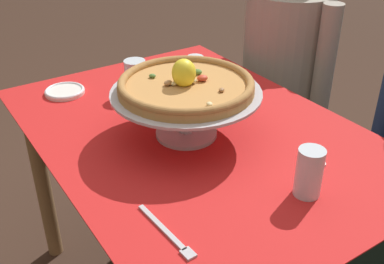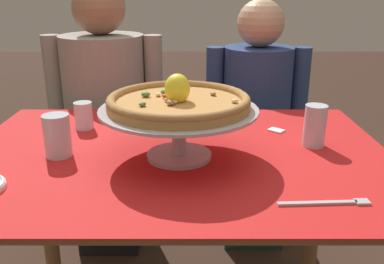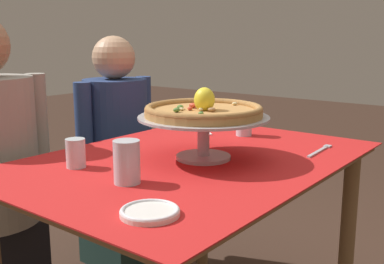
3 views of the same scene
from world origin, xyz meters
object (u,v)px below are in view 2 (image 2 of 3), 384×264
object	(u,v)px
diner_left	(106,122)
water_glass_side_right	(314,129)
diner_right	(254,133)
water_glass_back_left	(83,117)
pizza	(178,101)
pizza_stand	(178,121)
sugar_packet	(276,130)
dinner_fork	(328,203)
water_glass_side_left	(57,139)

from	to	relation	value
diner_left	water_glass_side_right	bearing A→B (deg)	-40.62
diner_left	diner_right	distance (m)	0.70
water_glass_back_left	diner_left	xyz separation A→B (m)	(-0.03, 0.49, -0.18)
pizza	water_glass_side_right	bearing A→B (deg)	12.63
pizza	water_glass_side_right	size ratio (longest dim) A/B	3.06
pizza_stand	diner_left	world-z (taller)	diner_left
water_glass_back_left	diner_right	world-z (taller)	diner_right
sugar_packet	diner_right	world-z (taller)	diner_right
water_glass_back_left	diner_right	bearing A→B (deg)	38.94
sugar_packet	pizza	bearing A→B (deg)	-144.74
water_glass_back_left	dinner_fork	size ratio (longest dim) A/B	0.44
pizza_stand	water_glass_back_left	bearing A→B (deg)	142.59
pizza	water_glass_side_left	world-z (taller)	pizza
water_glass_side_right	water_glass_side_left	xyz separation A→B (m)	(-0.75, -0.08, -0.00)
water_glass_side_left	diner_left	xyz separation A→B (m)	(-0.01, 0.73, -0.19)
water_glass_side_left	sugar_packet	size ratio (longest dim) A/B	2.44
dinner_fork	diner_left	distance (m)	1.24
diner_left	diner_right	xyz separation A→B (m)	(0.69, 0.05, -0.07)
dinner_fork	diner_left	xyz separation A→B (m)	(-0.70, 1.01, -0.14)
water_glass_side_left	water_glass_back_left	bearing A→B (deg)	86.69
water_glass_back_left	dinner_fork	world-z (taller)	water_glass_back_left
dinner_fork	pizza	bearing A→B (deg)	141.90
pizza_stand	water_glass_side_left	xyz separation A→B (m)	(-0.34, 0.01, -0.06)
diner_right	water_glass_back_left	bearing A→B (deg)	-141.06
water_glass_side_right	diner_left	xyz separation A→B (m)	(-0.76, 0.65, -0.19)
pizza_stand	diner_left	distance (m)	0.86
pizza	dinner_fork	xyz separation A→B (m)	(0.34, -0.27, -0.16)
pizza_stand	pizza	distance (m)	0.06
water_glass_back_left	diner_left	distance (m)	0.52
pizza	sugar_packet	distance (m)	0.42
water_glass_side_right	sugar_packet	xyz separation A→B (m)	(-0.09, 0.13, -0.05)
sugar_packet	diner_right	size ratio (longest dim) A/B	0.04
water_glass_side_left	diner_left	bearing A→B (deg)	91.14
water_glass_back_left	sugar_packet	xyz separation A→B (m)	(0.65, -0.03, -0.04)
water_glass_side_left	sugar_packet	bearing A→B (deg)	17.99
dinner_fork	diner_left	bearing A→B (deg)	124.65
pizza	sugar_packet	bearing A→B (deg)	35.26
pizza_stand	sugar_packet	xyz separation A→B (m)	(0.32, 0.22, -0.11)
dinner_fork	sugar_packet	world-z (taller)	dinner_fork
pizza_stand	water_glass_side_left	size ratio (longest dim) A/B	3.57
water_glass_side_right	water_glass_back_left	xyz separation A→B (m)	(-0.73, 0.16, -0.02)
water_glass_side_left	diner_right	distance (m)	1.07
pizza	diner_right	distance (m)	0.93
diner_left	water_glass_back_left	bearing A→B (deg)	-86.68
pizza_stand	diner_right	xyz separation A→B (m)	(0.34, 0.79, -0.31)
dinner_fork	sugar_packet	xyz separation A→B (m)	(-0.02, 0.49, -0.00)
pizza	pizza_stand	bearing A→B (deg)	17.23
sugar_packet	diner_left	distance (m)	0.86
dinner_fork	diner_right	world-z (taller)	diner_right
diner_left	pizza_stand	bearing A→B (deg)	-64.33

